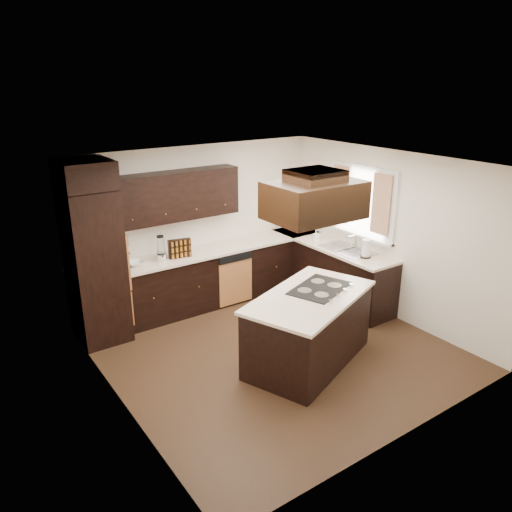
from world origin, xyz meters
name	(u,v)px	position (x,y,z in m)	size (l,w,h in m)	color
floor	(275,351)	(0.00, 0.00, -0.01)	(4.20, 4.20, 0.02)	#523620
ceiling	(278,163)	(0.00, 0.00, 2.51)	(4.20, 4.20, 0.02)	white
wall_back	(197,225)	(0.00, 2.11, 1.25)	(4.20, 0.02, 2.50)	white
wall_front	(413,329)	(0.00, -2.11, 1.25)	(4.20, 0.02, 2.50)	white
wall_left	(114,304)	(-2.11, 0.00, 1.25)	(0.02, 4.20, 2.50)	white
wall_right	(390,235)	(2.11, 0.00, 1.25)	(0.02, 4.20, 2.50)	white
oven_column	(95,266)	(-1.78, 1.71, 1.06)	(0.65, 0.75, 2.12)	black
wall_oven_face	(120,257)	(-1.43, 1.71, 1.12)	(0.05, 0.62, 0.78)	#CF8045
base_cabinets_back	(210,278)	(0.03, 1.80, 0.44)	(2.93, 0.60, 0.88)	black
base_cabinets_right	(330,272)	(1.80, 0.90, 0.44)	(0.60, 2.40, 0.88)	black
countertop_back	(209,251)	(0.03, 1.79, 0.90)	(2.93, 0.63, 0.04)	#FFE5CC
countertop_right	(331,245)	(1.79, 0.90, 0.90)	(0.63, 2.40, 0.04)	#FFE5CC
upper_cabinets	(175,196)	(-0.43, 1.93, 1.81)	(2.00, 0.34, 0.72)	black
dishwasher_front	(235,282)	(0.33, 1.50, 0.40)	(0.60, 0.05, 0.72)	#CF8045
window_frame	(363,202)	(2.07, 0.55, 1.65)	(0.06, 1.32, 1.12)	white
window_pane	(364,202)	(2.10, 0.55, 1.65)	(0.00, 1.20, 1.00)	white
curtain_left	(381,205)	(2.01, 0.13, 1.70)	(0.02, 0.34, 0.90)	beige
curtain_right	(341,194)	(2.01, 0.97, 1.70)	(0.02, 0.34, 0.90)	beige
sink_rim	(347,249)	(1.80, 0.55, 0.92)	(0.52, 0.84, 0.01)	silver
island	(308,330)	(0.19, -0.44, 0.44)	(1.73, 0.94, 0.88)	black
island_top	(310,297)	(0.19, -0.44, 0.90)	(1.79, 1.00, 0.04)	#FFE5CC
cooktop	(320,288)	(0.43, -0.35, 0.93)	(0.82, 0.54, 0.01)	black
range_hood	(314,200)	(0.10, -0.55, 2.16)	(1.05, 0.72, 0.42)	black
hood_duct	(315,176)	(0.10, -0.55, 2.44)	(0.55, 0.50, 0.13)	black
blender_base	(162,257)	(-0.79, 1.75, 0.97)	(0.15, 0.15, 0.10)	silver
blender_pitcher	(161,246)	(-0.79, 1.75, 1.15)	(0.13, 0.13, 0.26)	silver
spice_rack	(180,248)	(-0.50, 1.73, 1.06)	(0.34, 0.08, 0.28)	black
mixing_bowl	(136,263)	(-1.17, 1.78, 0.95)	(0.25, 0.25, 0.06)	white
soap_bottle	(316,236)	(1.70, 1.18, 1.01)	(0.08, 0.08, 0.17)	white
paper_towel	(366,249)	(1.77, 0.14, 1.06)	(0.13, 0.13, 0.28)	white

